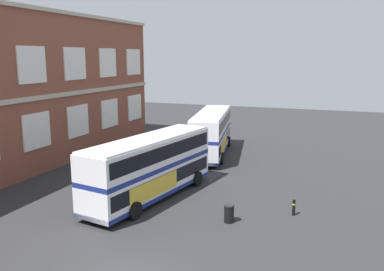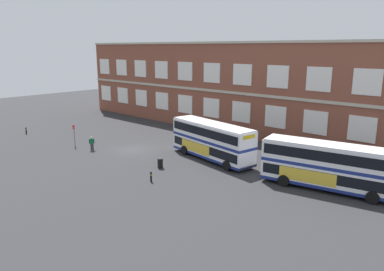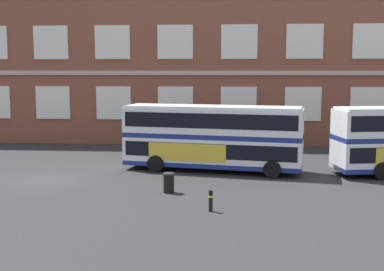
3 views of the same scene
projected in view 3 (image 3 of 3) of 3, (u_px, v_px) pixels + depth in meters
The scene contains 5 objects.
ground_plane at pixel (59, 173), 30.84m from camera, with size 120.00×120.00×0.00m, color #2B2B2D.
brick_terminal_building at pixel (123, 70), 45.76m from camera, with size 57.50×8.19×12.85m.
double_decker_near at pixel (212, 137), 31.20m from camera, with size 11.28×4.44×4.07m.
station_litter_bin at pixel (169, 183), 25.80m from camera, with size 0.60×0.60×1.03m.
safety_bollard_east at pixel (211, 201), 22.38m from camera, with size 0.19×0.19×0.95m.
Camera 3 is at (10.61, -27.52, 6.30)m, focal length 47.00 mm.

